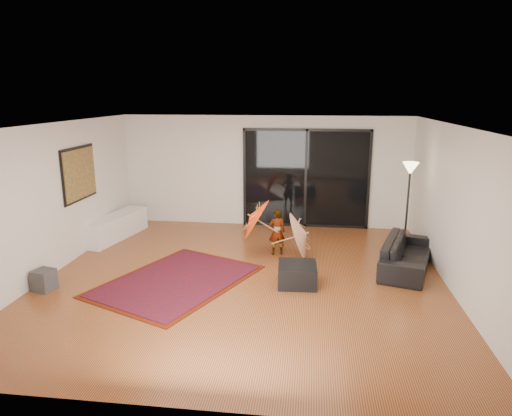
% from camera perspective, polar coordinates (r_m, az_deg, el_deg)
% --- Properties ---
extents(floor, '(7.00, 7.00, 0.00)m').
position_cam_1_polar(floor, '(8.22, -1.49, -8.82)').
color(floor, '#A1582C').
rests_on(floor, ground).
extents(ceiling, '(7.00, 7.00, 0.00)m').
position_cam_1_polar(ceiling, '(7.59, -1.62, 10.32)').
color(ceiling, white).
rests_on(ceiling, wall_back).
extents(wall_back, '(7.00, 0.00, 7.00)m').
position_cam_1_polar(wall_back, '(11.20, 1.12, 4.59)').
color(wall_back, silver).
rests_on(wall_back, floor).
extents(wall_front, '(7.00, 0.00, 7.00)m').
position_cam_1_polar(wall_front, '(4.54, -8.24, -10.10)').
color(wall_front, silver).
rests_on(wall_front, floor).
extents(wall_left, '(0.00, 7.00, 7.00)m').
position_cam_1_polar(wall_left, '(9.00, -24.18, 0.98)').
color(wall_left, silver).
rests_on(wall_left, floor).
extents(wall_right, '(0.00, 7.00, 7.00)m').
position_cam_1_polar(wall_right, '(8.06, 23.87, -0.39)').
color(wall_right, silver).
rests_on(wall_right, floor).
extents(sliding_door, '(3.06, 0.07, 2.40)m').
position_cam_1_polar(sliding_door, '(11.14, 6.23, 3.67)').
color(sliding_door, black).
rests_on(sliding_door, wall_back).
extents(painting, '(0.04, 1.28, 1.08)m').
position_cam_1_polar(painting, '(9.78, -21.20, 4.02)').
color(painting, black).
rests_on(painting, wall_left).
extents(media_console, '(0.84, 1.95, 0.53)m').
position_cam_1_polar(media_console, '(10.85, -17.13, -2.25)').
color(media_console, white).
rests_on(media_console, floor).
extents(speaker, '(0.37, 0.37, 0.35)m').
position_cam_1_polar(speaker, '(8.48, -24.96, -8.16)').
color(speaker, '#424244').
rests_on(speaker, floor).
extents(persian_rug, '(2.95, 3.35, 0.02)m').
position_cam_1_polar(persian_rug, '(8.23, -9.87, -8.94)').
color(persian_rug, '#4F1506').
rests_on(persian_rug, floor).
extents(sofa, '(1.32, 2.11, 0.57)m').
position_cam_1_polar(sofa, '(9.01, 18.33, -5.50)').
color(sofa, black).
rests_on(sofa, floor).
extents(ottoman, '(0.68, 0.68, 0.37)m').
position_cam_1_polar(ottoman, '(7.94, 5.18, -8.25)').
color(ottoman, black).
rests_on(ottoman, floor).
extents(floor_lamp, '(0.32, 0.32, 1.87)m').
position_cam_1_polar(floor_lamp, '(9.70, 18.62, 3.13)').
color(floor_lamp, black).
rests_on(floor_lamp, floor).
extents(child, '(0.39, 0.31, 0.95)m').
position_cam_1_polar(child, '(9.27, 2.64, -3.02)').
color(child, '#999999').
rests_on(child, floor).
extents(parasol_orange, '(0.62, 0.94, 0.92)m').
position_cam_1_polar(parasol_orange, '(9.20, -0.78, -1.44)').
color(parasol_orange, '#FF400D').
rests_on(parasol_orange, child).
extents(parasol_white, '(0.53, 0.97, 0.97)m').
position_cam_1_polar(parasol_white, '(9.09, 6.35, -3.23)').
color(parasol_white, white).
rests_on(parasol_white, floor).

